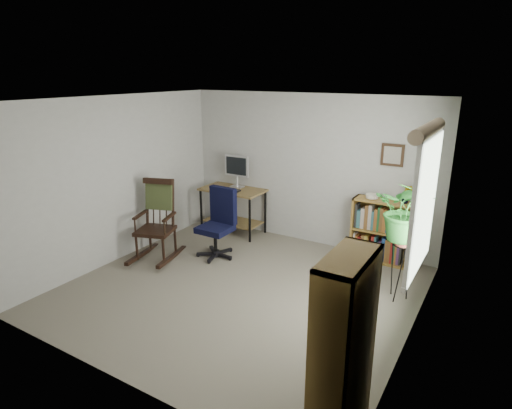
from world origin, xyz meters
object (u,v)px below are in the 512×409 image
Objects in this scene: desk at (233,211)px; low_bookshelf at (383,231)px; office_chair at (215,223)px; tall_bookshelf at (343,352)px; rocking_chair at (154,220)px.

low_bookshelf reaches higher than desk.
office_chair is 1.14× the size of low_bookshelf.
office_chair is 3.61m from tall_bookshelf.
rocking_chair is at bearing -142.88° from office_chair.
office_chair is 0.88× the size of rocking_chair.
office_chair reaches higher than low_bookshelf.
low_bookshelf is (2.93, 1.64, -0.14)m from rocking_chair.
desk is 1.09m from office_chair.
office_chair is (0.36, -1.02, 0.14)m from desk.
low_bookshelf is at bearing 29.95° from office_chair.
office_chair is at bearing -152.66° from low_bookshelf.
rocking_chair is at bearing -103.80° from desk.
desk is 1.16× the size of low_bookshelf.
desk is at bearing 112.08° from office_chair.
low_bookshelf is at bearing 10.48° from rocking_chair.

